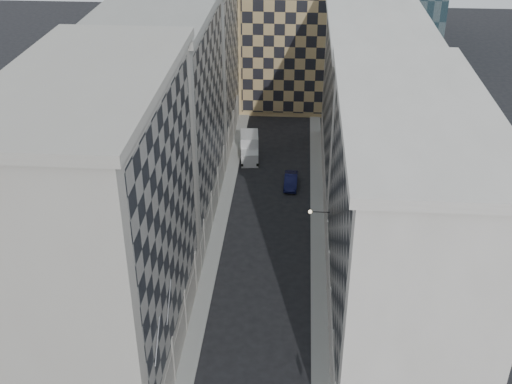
% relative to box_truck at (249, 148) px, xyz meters
% --- Properties ---
extents(sidewalk_west, '(1.50, 100.00, 0.15)m').
position_rel_box_truck_xyz_m(sidewalk_west, '(-1.89, -17.22, -1.24)').
color(sidewalk_west, gray).
rests_on(sidewalk_west, ground).
extents(sidewalk_east, '(1.50, 100.00, 0.15)m').
position_rel_box_truck_xyz_m(sidewalk_east, '(8.61, -17.22, -1.24)').
color(sidewalk_east, gray).
rests_on(sidewalk_east, ground).
extents(bldg_left_a, '(10.80, 22.80, 23.70)m').
position_rel_box_truck_xyz_m(bldg_left_a, '(-7.52, -36.22, 10.51)').
color(bldg_left_a, '#A09A90').
rests_on(bldg_left_a, ground).
extents(bldg_left_b, '(10.80, 22.80, 22.70)m').
position_rel_box_truck_xyz_m(bldg_left_b, '(-7.52, -14.22, 10.01)').
color(bldg_left_b, gray).
rests_on(bldg_left_b, ground).
extents(bldg_left_c, '(10.80, 22.80, 21.70)m').
position_rel_box_truck_xyz_m(bldg_left_c, '(-7.52, 7.78, 9.51)').
color(bldg_left_c, '#A09A90').
rests_on(bldg_left_c, ground).
extents(bldg_right_a, '(10.80, 26.80, 20.70)m').
position_rel_box_truck_xyz_m(bldg_right_a, '(14.24, -32.22, 9.00)').
color(bldg_right_a, beige).
rests_on(bldg_right_a, ground).
extents(bldg_right_b, '(10.80, 28.80, 19.70)m').
position_rel_box_truck_xyz_m(bldg_right_b, '(14.25, -5.22, 8.53)').
color(bldg_right_b, beige).
rests_on(bldg_right_b, ground).
extents(tan_block, '(16.80, 14.80, 18.80)m').
position_rel_box_truck_xyz_m(tan_block, '(5.36, 20.68, 8.12)').
color(tan_block, tan).
rests_on(tan_block, ground).
extents(flagpoles_left, '(0.10, 6.33, 2.33)m').
position_rel_box_truck_xyz_m(flagpoles_left, '(-2.54, -41.22, 6.68)').
color(flagpoles_left, gray).
rests_on(flagpoles_left, ground).
extents(bracket_lamp, '(1.98, 0.36, 0.36)m').
position_rel_box_truck_xyz_m(bracket_lamp, '(7.74, -23.22, 4.88)').
color(bracket_lamp, black).
rests_on(bracket_lamp, ground).
extents(box_truck, '(2.75, 5.70, 3.03)m').
position_rel_box_truck_xyz_m(box_truck, '(0.00, 0.00, 0.00)').
color(box_truck, silver).
rests_on(box_truck, ground).
extents(dark_car, '(1.63, 4.41, 1.44)m').
position_rel_box_truck_xyz_m(dark_car, '(5.52, -7.30, -0.60)').
color(dark_car, '#10133C').
rests_on(dark_car, ground).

